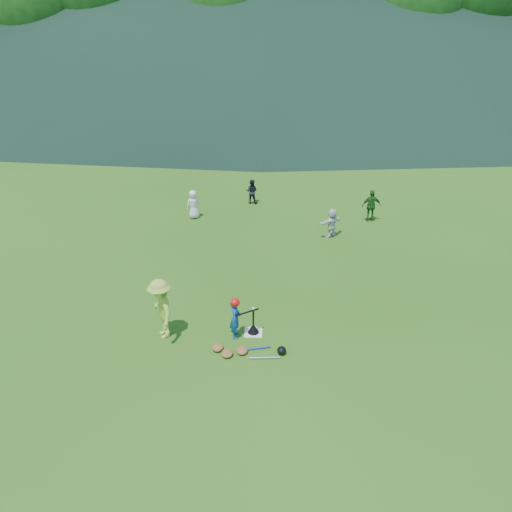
{
  "coord_description": "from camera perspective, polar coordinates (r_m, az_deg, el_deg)",
  "views": [
    {
      "loc": [
        0.35,
        -10.34,
        7.63
      ],
      "look_at": [
        0.0,
        2.5,
        0.9
      ],
      "focal_mm": 35.0,
      "sensor_mm": 36.0,
      "label": 1
    }
  ],
  "objects": [
    {
      "name": "baseball",
      "position": [
        12.43,
        -0.32,
        -6.02
      ],
      "size": [
        0.08,
        0.08,
        0.08
      ],
      "primitive_type": "sphere",
      "color": "white",
      "rests_on": "batting_tee"
    },
    {
      "name": "ground",
      "position": [
        12.85,
        -0.31,
        -8.76
      ],
      "size": [
        120.0,
        120.0,
        0.0
      ],
      "primitive_type": "plane",
      "color": "#265012",
      "rests_on": "ground"
    },
    {
      "name": "fielder_a",
      "position": [
        19.26,
        -7.16,
        5.88
      ],
      "size": [
        0.65,
        0.58,
        1.11
      ],
      "primitive_type": "imported",
      "rotation": [
        0.0,
        0.0,
        3.65
      ],
      "color": "white",
      "rests_on": "ground"
    },
    {
      "name": "batter_child",
      "position": [
        12.43,
        -2.39,
        -7.12
      ],
      "size": [
        0.28,
        0.41,
        1.09
      ],
      "primitive_type": "imported",
      "rotation": [
        0.0,
        0.0,
        1.53
      ],
      "color": "#154E93",
      "rests_on": "ground"
    },
    {
      "name": "home_plate",
      "position": [
        12.85,
        -0.31,
        -8.72
      ],
      "size": [
        0.45,
        0.45,
        0.02
      ],
      "primitive_type": "cube",
      "color": "silver",
      "rests_on": "ground"
    },
    {
      "name": "fielder_d",
      "position": [
        17.75,
        8.63,
        3.75
      ],
      "size": [
        0.99,
        0.82,
        1.07
      ],
      "primitive_type": "imported",
      "rotation": [
        0.0,
        0.0,
        3.75
      ],
      "color": "silver",
      "rests_on": "ground"
    },
    {
      "name": "outfield_fence",
      "position": [
        38.96,
        1.07,
        17.39
      ],
      "size": [
        70.07,
        0.08,
        1.33
      ],
      "color": "gray",
      "rests_on": "ground"
    },
    {
      "name": "fielder_b",
      "position": [
        20.57,
        -0.5,
        7.39
      ],
      "size": [
        0.56,
        0.48,
        1.02
      ],
      "primitive_type": "imported",
      "rotation": [
        0.0,
        0.0,
        2.94
      ],
      "color": "black",
      "rests_on": "ground"
    },
    {
      "name": "batter_gear",
      "position": [
        12.19,
        -2.31,
        -5.41
      ],
      "size": [
        0.71,
        0.34,
        0.45
      ],
      "color": "#BA150C",
      "rests_on": "ground"
    },
    {
      "name": "batting_tee",
      "position": [
        12.78,
        -0.31,
        -8.29
      ],
      "size": [
        0.3,
        0.3,
        0.68
      ],
      "color": "black",
      "rests_on": "home_plate"
    },
    {
      "name": "fielder_c",
      "position": [
        19.32,
        13.04,
        5.62
      ],
      "size": [
        0.74,
        0.36,
        1.23
      ],
      "primitive_type": "imported",
      "rotation": [
        0.0,
        0.0,
        3.23
      ],
      "color": "#1F581A",
      "rests_on": "ground"
    },
    {
      "name": "adult_coach",
      "position": [
        12.51,
        -10.78,
        -5.96
      ],
      "size": [
        0.98,
        1.19,
        1.61
      ],
      "primitive_type": "imported",
      "rotation": [
        0.0,
        0.0,
        -1.14
      ],
      "color": "#A2C83A",
      "rests_on": "ground"
    },
    {
      "name": "equipment_pile",
      "position": [
        12.18,
        -1.6,
        -10.74
      ],
      "size": [
        1.8,
        0.56,
        0.19
      ],
      "color": "olive",
      "rests_on": "ground"
    }
  ]
}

